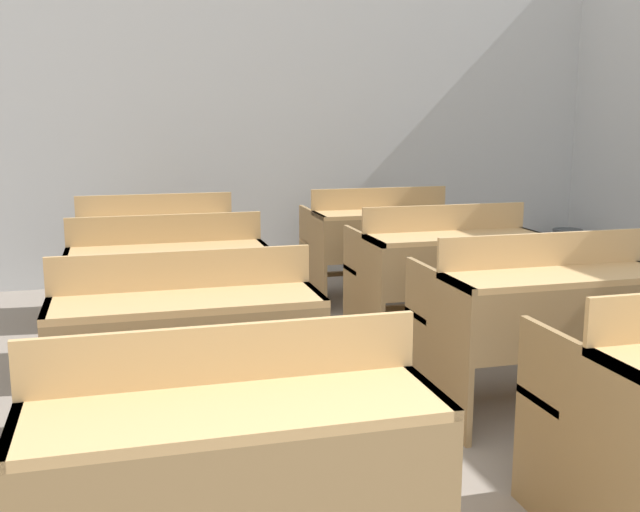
{
  "coord_description": "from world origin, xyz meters",
  "views": [
    {
      "loc": [
        -1.02,
        -0.56,
        1.46
      ],
      "look_at": [
        -0.08,
        2.91,
        0.77
      ],
      "focal_mm": 42.0,
      "sensor_mm": 36.0,
      "label": 1
    }
  ],
  "objects_px": {
    "bench_third_left": "(168,285)",
    "bench_front_left": "(229,466)",
    "bench_second_right": "(541,315)",
    "bench_third_right": "(445,268)",
    "bench_back_left": "(157,250)",
    "wastepaper_bin": "(566,249)",
    "bench_back_right": "(380,239)",
    "bench_second_left": "(185,345)"
  },
  "relations": [
    {
      "from": "bench_back_left",
      "to": "wastepaper_bin",
      "type": "relative_size",
      "value": 2.96
    },
    {
      "from": "bench_third_left",
      "to": "bench_third_right",
      "type": "relative_size",
      "value": 1.0
    },
    {
      "from": "bench_third_right",
      "to": "bench_back_right",
      "type": "height_order",
      "value": "same"
    },
    {
      "from": "bench_second_right",
      "to": "bench_third_left",
      "type": "bearing_deg",
      "value": 146.06
    },
    {
      "from": "bench_front_left",
      "to": "bench_back_right",
      "type": "bearing_deg",
      "value": 64.1
    },
    {
      "from": "bench_third_left",
      "to": "wastepaper_bin",
      "type": "bearing_deg",
      "value": 25.63
    },
    {
      "from": "bench_second_right",
      "to": "wastepaper_bin",
      "type": "bearing_deg",
      "value": 54.78
    },
    {
      "from": "wastepaper_bin",
      "to": "bench_second_left",
      "type": "bearing_deg",
      "value": -141.84
    },
    {
      "from": "bench_front_left",
      "to": "bench_second_right",
      "type": "bearing_deg",
      "value": 34.74
    },
    {
      "from": "bench_second_left",
      "to": "bench_third_right",
      "type": "bearing_deg",
      "value": 34.28
    },
    {
      "from": "bench_third_right",
      "to": "bench_back_right",
      "type": "distance_m",
      "value": 1.16
    },
    {
      "from": "bench_second_right",
      "to": "bench_back_right",
      "type": "height_order",
      "value": "same"
    },
    {
      "from": "bench_second_right",
      "to": "bench_third_left",
      "type": "distance_m",
      "value": 2.09
    },
    {
      "from": "bench_front_left",
      "to": "wastepaper_bin",
      "type": "distance_m",
      "value": 5.72
    },
    {
      "from": "bench_front_left",
      "to": "bench_second_right",
      "type": "xyz_separation_m",
      "value": [
        1.72,
        1.2,
        0.0
      ]
    },
    {
      "from": "bench_second_left",
      "to": "bench_front_left",
      "type": "bearing_deg",
      "value": -89.21
    },
    {
      "from": "bench_second_right",
      "to": "bench_third_right",
      "type": "distance_m",
      "value": 1.18
    },
    {
      "from": "bench_front_left",
      "to": "bench_back_left",
      "type": "distance_m",
      "value": 3.52
    },
    {
      "from": "bench_second_left",
      "to": "bench_back_left",
      "type": "distance_m",
      "value": 2.34
    },
    {
      "from": "bench_front_left",
      "to": "bench_back_right",
      "type": "distance_m",
      "value": 3.93
    },
    {
      "from": "bench_second_left",
      "to": "wastepaper_bin",
      "type": "relative_size",
      "value": 2.96
    },
    {
      "from": "bench_second_left",
      "to": "bench_back_left",
      "type": "xyz_separation_m",
      "value": [
        0.01,
        2.34,
        0.0
      ]
    },
    {
      "from": "bench_third_right",
      "to": "bench_back_left",
      "type": "xyz_separation_m",
      "value": [
        -1.75,
        1.15,
        0.0
      ]
    },
    {
      "from": "bench_second_right",
      "to": "bench_third_right",
      "type": "bearing_deg",
      "value": 89.15
    },
    {
      "from": "bench_front_left",
      "to": "bench_third_left",
      "type": "bearing_deg",
      "value": 90.22
    },
    {
      "from": "bench_third_left",
      "to": "bench_front_left",
      "type": "bearing_deg",
      "value": -89.78
    },
    {
      "from": "bench_third_left",
      "to": "bench_second_right",
      "type": "bearing_deg",
      "value": -33.94
    },
    {
      "from": "bench_front_left",
      "to": "wastepaper_bin",
      "type": "height_order",
      "value": "bench_front_left"
    },
    {
      "from": "bench_second_left",
      "to": "bench_second_right",
      "type": "xyz_separation_m",
      "value": [
        1.74,
        0.02,
        0.0
      ]
    },
    {
      "from": "bench_front_left",
      "to": "bench_third_left",
      "type": "distance_m",
      "value": 2.36
    },
    {
      "from": "bench_third_right",
      "to": "bench_second_right",
      "type": "bearing_deg",
      "value": -90.85
    },
    {
      "from": "bench_third_right",
      "to": "wastepaper_bin",
      "type": "distance_m",
      "value": 2.82
    },
    {
      "from": "bench_second_right",
      "to": "bench_back_left",
      "type": "xyz_separation_m",
      "value": [
        -1.73,
        2.32,
        0.0
      ]
    },
    {
      "from": "bench_front_left",
      "to": "bench_second_left",
      "type": "relative_size",
      "value": 1.0
    },
    {
      "from": "bench_front_left",
      "to": "wastepaper_bin",
      "type": "bearing_deg",
      "value": 47.55
    },
    {
      "from": "bench_back_right",
      "to": "wastepaper_bin",
      "type": "xyz_separation_m",
      "value": [
        2.14,
        0.68,
        -0.29
      ]
    },
    {
      "from": "bench_front_left",
      "to": "wastepaper_bin",
      "type": "xyz_separation_m",
      "value": [
        3.86,
        4.22,
        -0.29
      ]
    },
    {
      "from": "bench_front_left",
      "to": "wastepaper_bin",
      "type": "relative_size",
      "value": 2.96
    },
    {
      "from": "bench_second_right",
      "to": "bench_third_right",
      "type": "height_order",
      "value": "same"
    },
    {
      "from": "bench_third_left",
      "to": "bench_third_right",
      "type": "xyz_separation_m",
      "value": [
        1.75,
        0.01,
        0.0
      ]
    },
    {
      "from": "bench_back_left",
      "to": "bench_back_right",
      "type": "height_order",
      "value": "same"
    },
    {
      "from": "bench_second_left",
      "to": "bench_third_right",
      "type": "relative_size",
      "value": 1.0
    }
  ]
}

